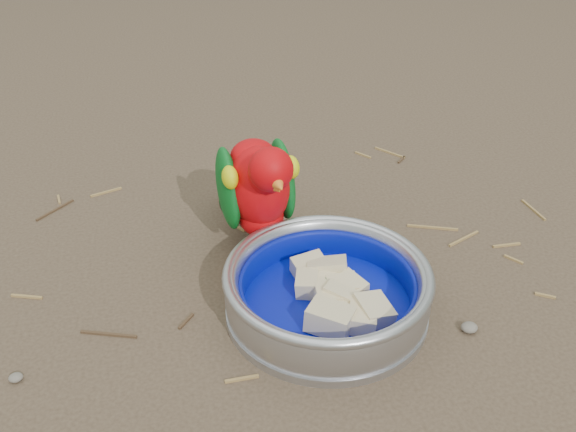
{
  "coord_description": "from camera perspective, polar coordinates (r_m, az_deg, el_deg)",
  "views": [
    {
      "loc": [
        -0.07,
        -0.51,
        0.49
      ],
      "look_at": [
        0.06,
        0.13,
        0.08
      ],
      "focal_mm": 40.0,
      "sensor_mm": 36.0,
      "label": 1
    }
  ],
  "objects": [
    {
      "name": "ground",
      "position": [
        0.71,
        -2.88,
        -11.47
      ],
      "size": [
        60.0,
        60.0,
        0.0
      ],
      "primitive_type": "plane",
      "color": "brown"
    },
    {
      "name": "food_bowl",
      "position": [
        0.75,
        3.45,
        -8.1
      ],
      "size": [
        0.23,
        0.23,
        0.02
      ],
      "primitive_type": "cylinder",
      "color": "#B2B2BA",
      "rests_on": "ground"
    },
    {
      "name": "bowl_wall",
      "position": [
        0.73,
        3.52,
        -6.3
      ],
      "size": [
        0.23,
        0.23,
        0.04
      ],
      "primitive_type": null,
      "color": "#B2B2BA",
      "rests_on": "food_bowl"
    },
    {
      "name": "fruit_wedges",
      "position": [
        0.73,
        3.5,
        -6.72
      ],
      "size": [
        0.14,
        0.14,
        0.03
      ],
      "primitive_type": null,
      "color": "beige",
      "rests_on": "food_bowl"
    },
    {
      "name": "lory_parrot",
      "position": [
        0.81,
        -2.6,
        1.8
      ],
      "size": [
        0.13,
        0.22,
        0.16
      ],
      "primitive_type": null,
      "rotation": [
        0.0,
        0.0,
        -3.0
      ],
      "color": "#C7050A",
      "rests_on": "ground"
    },
    {
      "name": "ground_debris",
      "position": [
        0.74,
        -4.75,
        -9.4
      ],
      "size": [
        0.9,
        0.8,
        0.01
      ],
      "primitive_type": null,
      "color": "#9B7944",
      "rests_on": "ground"
    }
  ]
}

